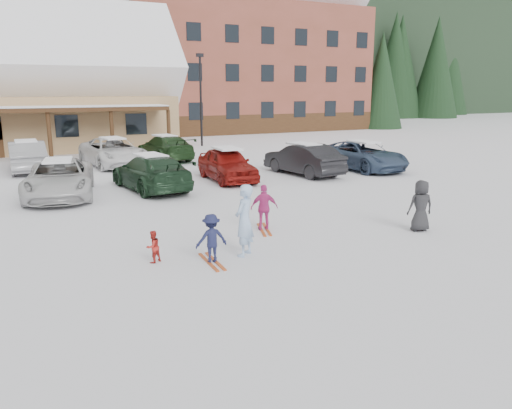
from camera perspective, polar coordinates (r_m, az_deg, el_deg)
name	(u,v)px	position (r m, az deg, el deg)	size (l,w,h in m)	color
ground	(262,251)	(12.95, 0.74, -5.35)	(160.00, 160.00, 0.00)	white
alpine_hotel	(221,43)	(53.02, -4.04, 17.94)	(31.48, 14.01, 21.48)	brown
lamp_post	(201,95)	(36.97, -6.34, 12.35)	(0.50, 0.25, 6.55)	black
conifer_1	(382,68)	(55.79, 14.19, 14.91)	(4.84, 4.84, 11.22)	black
conifer_3	(128,79)	(56.18, -14.44, 13.71)	(3.96, 3.96, 9.18)	black
conifer_4	(337,70)	(69.38, 9.19, 14.93)	(5.06, 5.06, 11.73)	black
adult_skier	(244,220)	(12.38, -1.34, -1.82)	(0.66, 0.44, 1.82)	#9EBEE4
toddler_red	(153,247)	(12.26, -11.69, -4.74)	(0.39, 0.30, 0.79)	#B3251F
child_navy	(211,238)	(12.01, -5.12, -3.89)	(0.77, 0.45, 1.20)	#181B3E
skis_child_navy	(212,262)	(12.19, -5.07, -6.52)	(0.20, 1.40, 0.03)	#B8491A
child_magenta	(264,208)	(14.68, 0.95, -0.35)	(0.80, 0.33, 1.37)	#C4307F
skis_child_magenta	(264,229)	(14.85, 0.94, -2.87)	(0.20, 1.40, 0.03)	#B8491A
bystander_dark	(421,206)	(15.35, 18.30, -0.13)	(0.74, 0.48, 1.52)	#262629
parked_car_2	(60,179)	(20.65, -21.54, 2.77)	(2.41, 5.23, 1.45)	silver
parked_car_3	(151,172)	(21.09, -11.92, 3.61)	(2.04, 5.02, 1.46)	#1B3520
parked_car_4	(227,164)	(22.84, -3.34, 4.61)	(1.75, 4.36, 1.49)	maroon
parked_car_5	(303,159)	(24.48, 5.45, 5.17)	(1.60, 4.59, 1.51)	black
parked_car_6	(363,156)	(26.55, 12.10, 5.49)	(2.41, 5.22, 1.45)	#354864
parked_car_9	(27,156)	(27.82, -24.68, 5.04)	(1.65, 4.73, 1.56)	#9A9A9D
parked_car_10	(113,152)	(28.21, -15.99, 5.79)	(2.53, 5.49, 1.53)	white
parked_car_11	(165,148)	(29.97, -10.34, 6.40)	(2.03, 4.98, 1.45)	#1F3C1B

